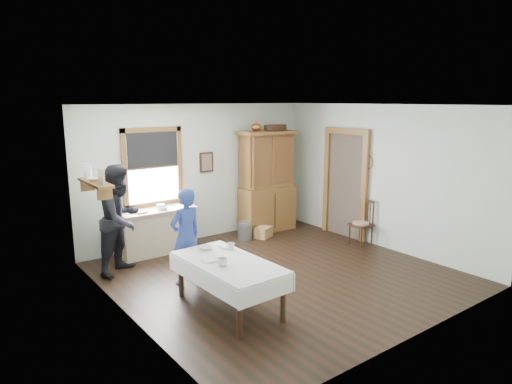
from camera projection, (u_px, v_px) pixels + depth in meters
room at (280, 193)px, 7.13m from camera, size 5.01×5.01×2.70m
window at (153, 163)px, 8.42m from camera, size 1.18×0.07×1.48m
doorway at (345, 180)px, 9.28m from camera, size 0.09×1.14×2.22m
wall_shelf at (94, 181)px, 6.90m from camera, size 0.24×1.00×0.44m
framed_picture at (207, 162)px, 9.11m from camera, size 0.30×0.04×0.40m
rug_beater at (368, 156)px, 8.74m from camera, size 0.01×0.27×0.27m
work_counter at (157, 231)px, 8.38m from camera, size 1.44×0.55×0.82m
china_hutch at (267, 181)px, 9.71m from camera, size 1.29×0.67×2.14m
dining_table at (229, 285)px, 6.13m from camera, size 0.93×1.71×0.67m
spindle_chair at (361, 223)px, 8.82m from camera, size 0.43×0.43×0.88m
pail at (245, 232)px, 9.23m from camera, size 0.33×0.33×0.31m
wicker_basket at (263, 232)px, 9.36m from camera, size 0.44×0.39×0.22m
woman_blue at (186, 240)px, 6.91m from camera, size 0.55×0.41×1.38m
figure_dark at (121, 223)px, 7.36m from camera, size 1.01×0.96×1.65m
table_cup_a at (222, 262)px, 5.88m from camera, size 0.16×0.16×0.11m
table_cup_b at (231, 246)px, 6.52m from camera, size 0.12×0.12×0.10m
table_bowl at (205, 248)px, 6.53m from camera, size 0.24×0.24×0.05m
counter_book at (135, 213)px, 7.98m from camera, size 0.22×0.26×0.02m
counter_bowl at (163, 208)px, 8.25m from camera, size 0.22×0.22×0.06m
shelf_bowl at (94, 179)px, 6.91m from camera, size 0.22×0.22×0.05m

